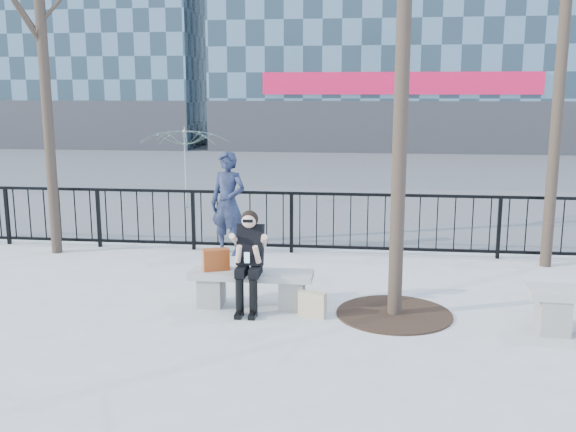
# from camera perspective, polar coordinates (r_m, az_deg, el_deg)

# --- Properties ---
(ground) EXTENTS (120.00, 120.00, 0.00)m
(ground) POSITION_cam_1_polar(r_m,az_deg,el_deg) (8.76, -3.25, -8.03)
(ground) COLOR #9E9E99
(ground) RESTS_ON ground
(street_surface) EXTENTS (60.00, 23.00, 0.01)m
(street_surface) POSITION_cam_1_polar(r_m,az_deg,el_deg) (23.37, 3.17, 4.03)
(street_surface) COLOR #474747
(street_surface) RESTS_ON ground
(railing) EXTENTS (14.00, 0.06, 1.10)m
(railing) POSITION_cam_1_polar(r_m,az_deg,el_deg) (11.48, -0.68, -0.54)
(railing) COLOR black
(railing) RESTS_ON ground
(tree_grate) EXTENTS (1.50, 1.50, 0.02)m
(tree_grate) POSITION_cam_1_polar(r_m,az_deg,el_deg) (8.55, 9.42, -8.57)
(tree_grate) COLOR black
(tree_grate) RESTS_ON ground
(bench_main) EXTENTS (1.65, 0.46, 0.49)m
(bench_main) POSITION_cam_1_polar(r_m,az_deg,el_deg) (8.66, -3.28, -6.15)
(bench_main) COLOR slate
(bench_main) RESTS_ON ground
(seated_woman) EXTENTS (0.50, 0.64, 1.34)m
(seated_woman) POSITION_cam_1_polar(r_m,az_deg,el_deg) (8.41, -3.49, -4.06)
(seated_woman) COLOR black
(seated_woman) RESTS_ON ground
(handbag) EXTENTS (0.39, 0.29, 0.29)m
(handbag) POSITION_cam_1_polar(r_m,az_deg,el_deg) (8.69, -6.43, -3.87)
(handbag) COLOR #933812
(handbag) RESTS_ON bench_main
(shopping_bag) EXTENTS (0.37, 0.21, 0.33)m
(shopping_bag) POSITION_cam_1_polar(r_m,az_deg,el_deg) (8.31, 2.18, -7.88)
(shopping_bag) COLOR beige
(shopping_bag) RESTS_ON ground
(standing_man) EXTENTS (0.77, 0.63, 1.83)m
(standing_man) POSITION_cam_1_polar(r_m,az_deg,el_deg) (11.34, -5.34, 1.14)
(standing_man) COLOR black
(standing_man) RESTS_ON ground
(vendor_umbrella) EXTENTS (2.93, 2.96, 2.03)m
(vendor_umbrella) POSITION_cam_1_polar(r_m,az_deg,el_deg) (15.92, -9.08, 4.26)
(vendor_umbrella) COLOR #C0D12E
(vendor_umbrella) RESTS_ON ground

